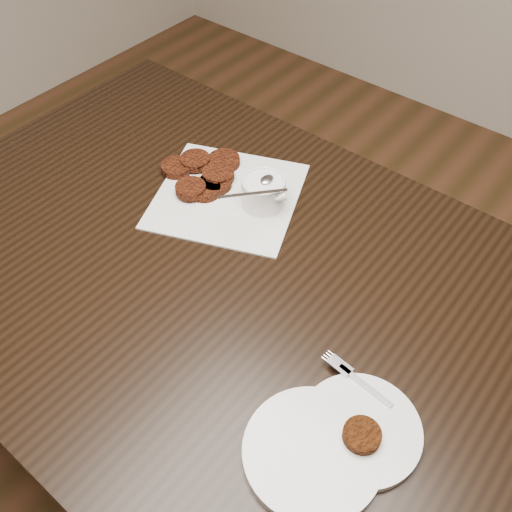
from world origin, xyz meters
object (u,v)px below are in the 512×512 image
at_px(plate_empty, 313,452).
at_px(plate_with_patty, 361,427).
at_px(table, 239,383).
at_px(sauce_ramekin, 264,180).
at_px(napkin, 227,196).

bearing_deg(plate_empty, plate_with_patty, 64.76).
relative_size(table, plate_with_patty, 7.79).
xyz_separation_m(sauce_ramekin, plate_with_patty, (0.42, -0.30, -0.05)).
relative_size(sauce_ramekin, plate_with_patty, 0.69).
bearing_deg(sauce_ramekin, napkin, -159.99).
bearing_deg(napkin, plate_empty, -36.84).
bearing_deg(table, plate_with_patty, -18.05).
xyz_separation_m(table, plate_with_patty, (0.33, -0.11, 0.39)).
height_order(table, plate_empty, plate_empty).
xyz_separation_m(table, sauce_ramekin, (-0.08, 0.19, 0.44)).
relative_size(table, plate_empty, 6.98).
bearing_deg(plate_with_patty, table, 161.95).
xyz_separation_m(napkin, plate_empty, (0.46, -0.34, 0.01)).
distance_m(table, sauce_ramekin, 0.49).
bearing_deg(table, napkin, 134.32).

